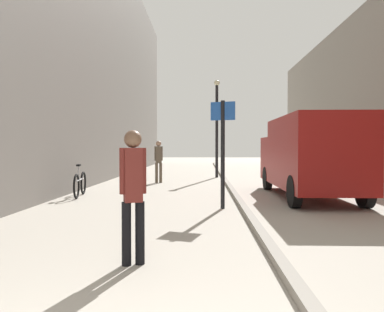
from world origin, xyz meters
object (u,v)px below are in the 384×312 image
Objects in this scene: pedestrian_main_foreground at (133,187)px; lamp_post at (217,122)px; delivery_van at (308,155)px; street_sign_post at (223,145)px; bicycle_leaning at (80,184)px; pedestrian_mid_block at (159,159)px.

pedestrian_main_foreground is 0.36× the size of lamp_post.
delivery_van is 7.68m from lamp_post.
delivery_van is (3.96, 6.37, 0.27)m from pedestrian_main_foreground.
pedestrian_main_foreground is 4.55m from street_sign_post.
delivery_van reaches higher than bicycle_leaning.
delivery_van is 3.34m from street_sign_post.
lamp_post reaches higher than delivery_van.
delivery_van is 6.84m from bicycle_leaning.
pedestrian_mid_block is 0.67× the size of street_sign_post.
street_sign_post reaches higher than bicycle_leaning.
street_sign_post reaches higher than pedestrian_main_foreground.
street_sign_post reaches higher than delivery_van.
delivery_van is (4.94, -4.32, 0.24)m from pedestrian_mid_block.
bicycle_leaning is at bearing 50.06° from pedestrian_mid_block.
pedestrian_mid_block is 0.32× the size of delivery_van.
pedestrian_main_foreground is at bearing -121.67° from delivery_van.
pedestrian_main_foreground reaches higher than bicycle_leaning.
delivery_van is at bearing -71.24° from lamp_post.
pedestrian_main_foreground is 10.74m from pedestrian_mid_block.
street_sign_post is 4.79m from bicycle_leaning.
lamp_post reaches higher than bicycle_leaning.
bicycle_leaning is at bearing 94.44° from pedestrian_main_foreground.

